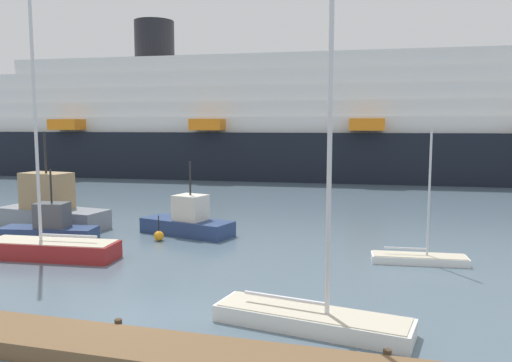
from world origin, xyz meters
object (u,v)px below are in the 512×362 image
(sailboat_2, at_px, (51,246))
(fishing_boat_0, at_px, (51,208))
(sailboat_0, at_px, (419,257))
(fishing_boat_2, at_px, (50,227))
(channel_buoy_0, at_px, (159,236))
(sailboat_1, at_px, (312,311))
(cruise_ship, at_px, (292,126))
(fishing_boat_1, at_px, (188,221))

(sailboat_2, relative_size, fishing_boat_0, 1.63)
(sailboat_0, xyz_separation_m, sailboat_2, (-18.61, -4.13, 0.33))
(fishing_boat_2, height_order, channel_buoy_0, fishing_boat_2)
(sailboat_1, height_order, fishing_boat_0, sailboat_1)
(sailboat_0, bearing_deg, sailboat_1, -117.42)
(fishing_boat_0, bearing_deg, sailboat_1, 154.06)
(sailboat_2, bearing_deg, cruise_ship, -100.15)
(sailboat_1, xyz_separation_m, fishing_boat_1, (-10.01, 12.90, 0.24))
(sailboat_1, bearing_deg, fishing_boat_1, 137.17)
(fishing_boat_0, relative_size, cruise_ship, 0.07)
(sailboat_2, xyz_separation_m, fishing_boat_1, (4.67, 7.29, 0.20))
(sailboat_0, bearing_deg, fishing_boat_1, 161.79)
(channel_buoy_0, distance_m, cruise_ship, 40.62)
(fishing_boat_1, bearing_deg, sailboat_2, -108.17)
(channel_buoy_0, bearing_deg, fishing_boat_0, 168.35)
(sailboat_0, distance_m, fishing_boat_0, 24.10)
(sailboat_0, relative_size, fishing_boat_1, 1.04)
(sailboat_0, bearing_deg, fishing_boat_0, 167.73)
(channel_buoy_0, bearing_deg, sailboat_2, -125.50)
(channel_buoy_0, bearing_deg, sailboat_0, -3.91)
(sailboat_2, bearing_deg, fishing_boat_0, -58.14)
(sailboat_1, distance_m, fishing_boat_0, 23.63)
(sailboat_0, xyz_separation_m, sailboat_1, (-3.93, -9.73, 0.29))
(sailboat_1, xyz_separation_m, cruise_ship, (-10.80, 50.84, 6.27))
(sailboat_1, xyz_separation_m, fishing_boat_0, (-19.97, 12.60, 0.74))
(sailboat_0, height_order, fishing_boat_0, sailboat_0)
(fishing_boat_0, bearing_deg, sailboat_2, 133.42)
(sailboat_0, bearing_deg, cruise_ship, 104.30)
(sailboat_0, bearing_deg, fishing_boat_2, 175.37)
(sailboat_2, distance_m, channel_buoy_0, 6.33)
(channel_buoy_0, bearing_deg, fishing_boat_1, 65.16)
(sailboat_0, distance_m, cruise_ship, 44.16)
(sailboat_2, height_order, fishing_boat_0, sailboat_2)
(sailboat_1, relative_size, fishing_boat_1, 2.06)
(sailboat_2, height_order, fishing_boat_2, sailboat_2)
(cruise_ship, bearing_deg, channel_buoy_0, -93.68)
(fishing_boat_2, distance_m, cruise_ship, 42.42)
(sailboat_2, distance_m, fishing_boat_0, 8.80)
(sailboat_1, bearing_deg, channel_buoy_0, 145.01)
(fishing_boat_1, height_order, cruise_ship, cruise_ship)
(fishing_boat_0, xyz_separation_m, cruise_ship, (9.17, 38.24, 5.52))
(sailboat_1, bearing_deg, fishing_boat_0, 157.10)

